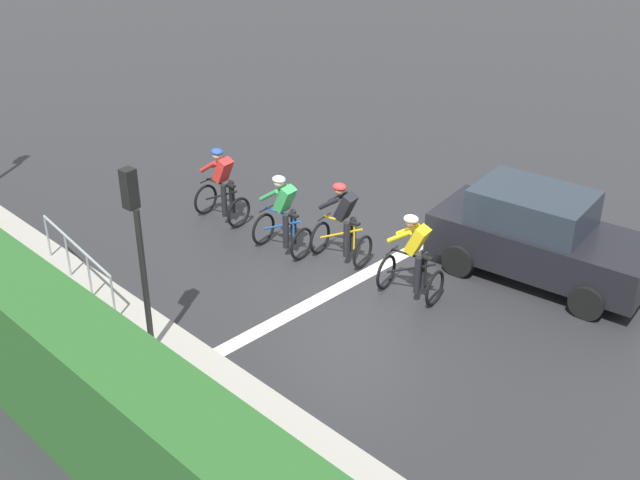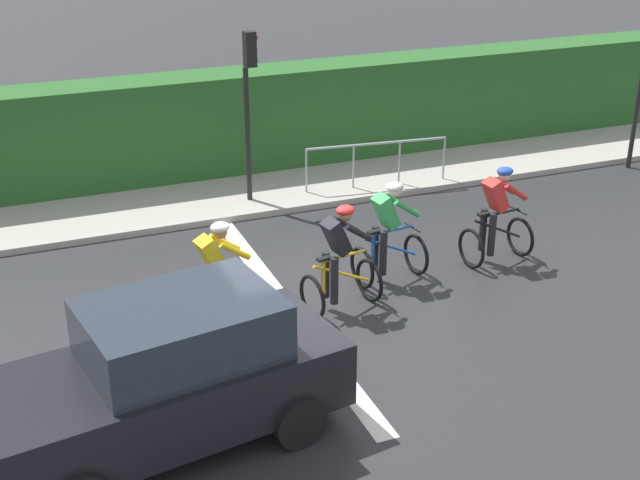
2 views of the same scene
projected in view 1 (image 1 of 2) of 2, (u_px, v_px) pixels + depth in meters
ground_plane at (350, 276)px, 16.10m from camera, size 80.00×80.00×0.00m
sidewalk_kerb at (71, 333)px, 14.30m from camera, size 2.80×24.90×0.12m
stone_wall_low at (21, 346)px, 13.65m from camera, size 0.44×24.90×0.50m
road_marking_stop_line at (356, 279)px, 15.99m from camera, size 7.00×0.30×0.01m
cyclist_lead at (222, 187)px, 17.81m from camera, size 0.79×1.14×1.66m
cyclist_second at (283, 217)px, 16.57m from camera, size 0.81×1.15×1.66m
cyclist_mid at (343, 225)px, 16.26m from camera, size 0.86×1.18×1.66m
cyclist_fourth at (413, 259)px, 15.07m from camera, size 0.88×1.19×1.66m
car_black at (539, 236)px, 15.70m from camera, size 2.37×4.32×1.76m
traffic_light_near_crossing at (137, 236)px, 12.84m from camera, size 0.22×0.31×3.34m
pedestrian_railing_kerbside at (77, 256)px, 15.25m from camera, size 0.38×2.93×1.03m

